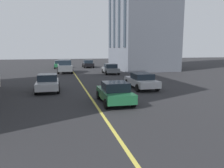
# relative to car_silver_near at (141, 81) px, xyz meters

# --- Properties ---
(lane_centre_line) EXTENTS (80.00, 0.16, 0.01)m
(lane_centre_line) POSITION_rel_car_silver_near_xyz_m (-1.21, 4.90, -0.70)
(lane_centre_line) COLOR #D8C64C
(lane_centre_line) RESTS_ON ground_plane
(car_silver_near) EXTENTS (4.40, 1.95, 1.37)m
(car_silver_near) POSITION_rel_car_silver_near_xyz_m (0.00, 0.00, 0.00)
(car_silver_near) COLOR #B7BABF
(car_silver_near) RESTS_ON ground_plane
(car_black_parked_a) EXTENTS (3.90, 1.89, 1.40)m
(car_black_parked_a) POSITION_rel_car_silver_near_xyz_m (23.14, 1.67, -0.00)
(car_black_parked_a) COLOR black
(car_black_parked_a) RESTS_ON ground_plane
(car_grey_trailing) EXTENTS (4.70, 2.14, 1.88)m
(car_grey_trailing) POSITION_rel_car_silver_near_xyz_m (14.65, 6.18, 0.27)
(car_grey_trailing) COLOR slate
(car_grey_trailing) RESTS_ON ground_plane
(car_green_oncoming) EXTENTS (4.40, 1.95, 1.37)m
(car_green_oncoming) POSITION_rel_car_silver_near_xyz_m (23.00, 6.82, 0.00)
(car_green_oncoming) COLOR #1E6038
(car_green_oncoming) RESTS_ON ground_plane
(car_silver_mid) EXTENTS (3.90, 1.89, 1.40)m
(car_silver_mid) POSITION_rel_car_silver_near_xyz_m (0.71, 8.01, -0.00)
(car_silver_mid) COLOR #B7BABF
(car_silver_mid) RESTS_ON ground_plane
(car_green_parked_b) EXTENTS (3.90, 1.89, 1.40)m
(car_green_parked_b) POSITION_rel_car_silver_near_xyz_m (-4.62, 3.61, -0.00)
(car_green_parked_b) COLOR #1E6038
(car_green_parked_b) RESTS_ON ground_plane
(car_grey_far) EXTENTS (3.90, 1.89, 1.40)m
(car_grey_far) POSITION_rel_car_silver_near_xyz_m (11.97, 0.00, -0.00)
(car_grey_far) COLOR slate
(car_grey_far) RESTS_ON ground_plane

